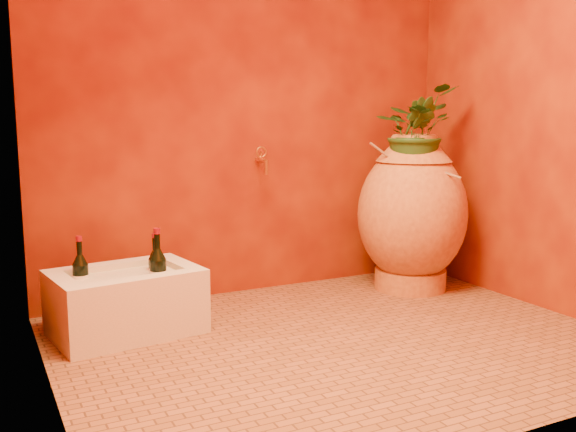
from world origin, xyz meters
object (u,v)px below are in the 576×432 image
wine_bottle_a (158,274)px  stone_basin (126,303)px  wine_bottle_c (81,278)px  amphora (412,213)px  wall_tap (262,159)px  wine_bottle_b (156,271)px

wine_bottle_a → stone_basin: bearing=151.6°
wine_bottle_a → wine_bottle_c: wine_bottle_a is taller
amphora → stone_basin: amphora is taller
wall_tap → amphora: bearing=-21.6°
stone_basin → wall_tap: size_ratio=4.63×
stone_basin → wall_tap: 1.14m
wine_bottle_c → wall_tap: wall_tap is taller
amphora → stone_basin: (-1.70, -0.03, -0.31)m
stone_basin → wine_bottle_c: bearing=164.9°
wine_bottle_b → wall_tap: 0.93m
stone_basin → wine_bottle_a: size_ratio=2.14×
wine_bottle_b → amphora: bearing=-0.8°
wine_bottle_a → wine_bottle_b: bearing=79.9°
wine_bottle_c → wall_tap: 1.22m
amphora → wine_bottle_c: size_ratio=2.99×
wine_bottle_b → wine_bottle_c: 0.36m
amphora → wall_tap: 0.94m
stone_basin → wall_tap: bearing=22.2°
amphora → wine_bottle_a: (-1.56, -0.11, -0.17)m
stone_basin → wine_bottle_b: 0.21m
wine_bottle_a → wall_tap: bearing=30.5°
stone_basin → wine_bottle_a: (0.14, -0.08, 0.14)m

